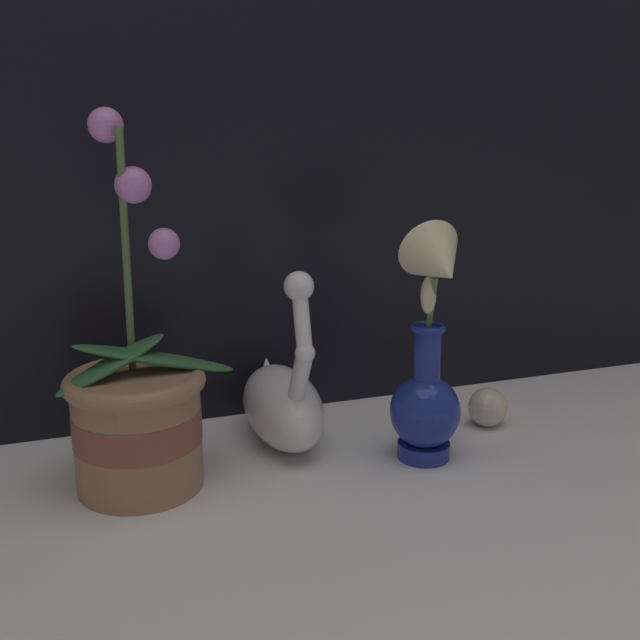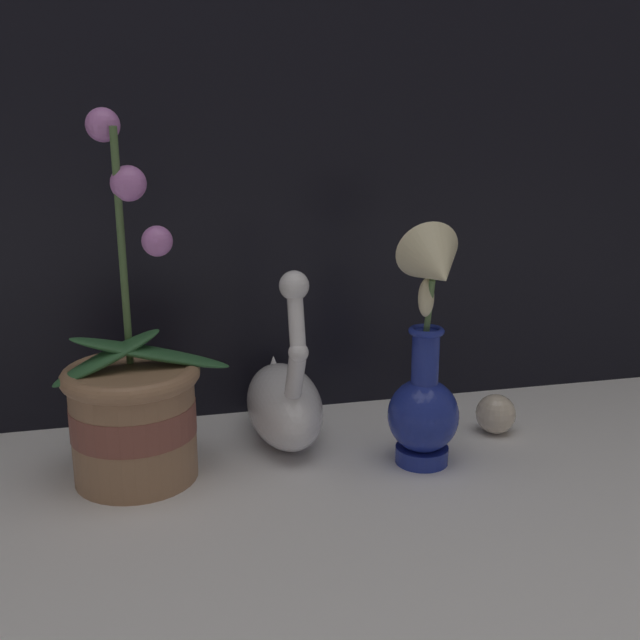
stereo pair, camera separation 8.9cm
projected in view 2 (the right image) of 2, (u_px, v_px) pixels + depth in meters
ground_plane at (338, 499)px, 0.80m from camera, size 2.80×2.80×0.00m
orchid_potted_plant at (133, 406)px, 0.83m from camera, size 0.20×0.15×0.41m
swan_figurine at (284, 399)px, 0.93m from camera, size 0.09×0.20×0.23m
blue_vase at (427, 370)px, 0.85m from camera, size 0.08×0.11×0.29m
glass_sphere at (496, 414)px, 0.97m from camera, size 0.05×0.05×0.05m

